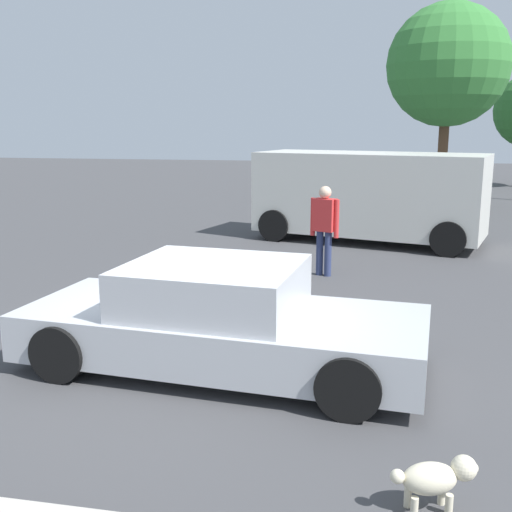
% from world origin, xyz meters
% --- Properties ---
extents(ground_plane, '(80.00, 80.00, 0.00)m').
position_xyz_m(ground_plane, '(0.00, 0.00, 0.00)').
color(ground_plane, '#424244').
extents(sedan_foreground, '(4.71, 2.30, 1.23)m').
position_xyz_m(sedan_foreground, '(0.34, -0.14, 0.57)').
color(sedan_foreground, '#B7BABF').
rests_on(sedan_foreground, ground_plane).
extents(dog, '(0.63, 0.35, 0.42)m').
position_xyz_m(dog, '(2.55, -2.47, 0.26)').
color(dog, beige).
rests_on(dog, ground_plane).
extents(van_white, '(5.58, 3.30, 2.10)m').
position_xyz_m(van_white, '(1.85, 8.15, 1.14)').
color(van_white, silver).
rests_on(van_white, ground_plane).
extents(pedestrian, '(0.54, 0.37, 1.66)m').
position_xyz_m(pedestrian, '(1.12, 4.54, 0.99)').
color(pedestrian, navy).
rests_on(pedestrian, ground_plane).
extents(tree_back_left, '(3.97, 3.97, 6.62)m').
position_xyz_m(tree_back_left, '(4.15, 15.17, 4.62)').
color(tree_back_left, brown).
rests_on(tree_back_left, ground_plane).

